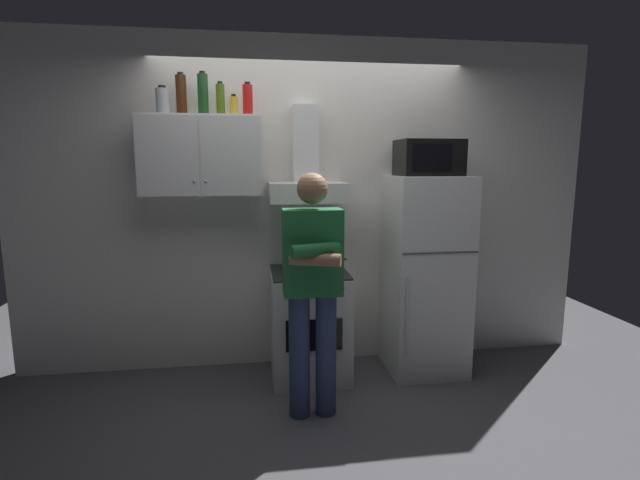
{
  "coord_description": "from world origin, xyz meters",
  "views": [
    {
      "loc": [
        -0.47,
        -3.31,
        1.7
      ],
      "look_at": [
        0.0,
        0.0,
        1.15
      ],
      "focal_mm": 26.31,
      "sensor_mm": 36.0,
      "label": 1
    }
  ],
  "objects_px": {
    "bottle_spice_jar": "(234,106)",
    "bottle_canister_steel": "(163,101)",
    "range_hood": "(307,176)",
    "microwave": "(428,158)",
    "cooking_pot": "(328,265)",
    "person_standing": "(313,287)",
    "stove_oven": "(309,324)",
    "bottle_olive_oil": "(220,100)",
    "bottle_soda_red": "(248,100)",
    "upper_cabinet": "(202,156)",
    "refrigerator": "(425,275)",
    "bottle_rum_dark": "(181,95)",
    "bottle_wine_green": "(203,94)"
  },
  "relations": [
    {
      "from": "person_standing",
      "to": "cooking_pot",
      "type": "bearing_deg",
      "value": 69.7
    },
    {
      "from": "person_standing",
      "to": "cooking_pot",
      "type": "relative_size",
      "value": 5.71
    },
    {
      "from": "upper_cabinet",
      "to": "cooking_pot",
      "type": "bearing_deg",
      "value": -14.73
    },
    {
      "from": "cooking_pot",
      "to": "bottle_wine_green",
      "type": "bearing_deg",
      "value": 164.61
    },
    {
      "from": "stove_oven",
      "to": "bottle_olive_oil",
      "type": "xyz_separation_m",
      "value": [
        -0.65,
        0.14,
        1.74
      ]
    },
    {
      "from": "person_standing",
      "to": "bottle_rum_dark",
      "type": "distance_m",
      "value": 1.75
    },
    {
      "from": "stove_oven",
      "to": "bottle_soda_red",
      "type": "bearing_deg",
      "value": 162.63
    },
    {
      "from": "bottle_spice_jar",
      "to": "bottle_canister_steel",
      "type": "bearing_deg",
      "value": -177.82
    },
    {
      "from": "bottle_rum_dark",
      "to": "bottle_spice_jar",
      "type": "bearing_deg",
      "value": -6.66
    },
    {
      "from": "bottle_olive_oil",
      "to": "bottle_rum_dark",
      "type": "height_order",
      "value": "bottle_rum_dark"
    },
    {
      "from": "bottle_canister_steel",
      "to": "bottle_rum_dark",
      "type": "relative_size",
      "value": 0.65
    },
    {
      "from": "range_hood",
      "to": "microwave",
      "type": "relative_size",
      "value": 1.56
    },
    {
      "from": "range_hood",
      "to": "bottle_wine_green",
      "type": "xyz_separation_m",
      "value": [
        -0.77,
        0.0,
        0.6
      ]
    },
    {
      "from": "cooking_pot",
      "to": "bottle_canister_steel",
      "type": "bearing_deg",
      "value": 169.82
    },
    {
      "from": "upper_cabinet",
      "to": "bottle_wine_green",
      "type": "height_order",
      "value": "bottle_wine_green"
    },
    {
      "from": "bottle_spice_jar",
      "to": "bottle_soda_red",
      "type": "bearing_deg",
      "value": 13.91
    },
    {
      "from": "range_hood",
      "to": "bottle_soda_red",
      "type": "distance_m",
      "value": 0.72
    },
    {
      "from": "bottle_soda_red",
      "to": "bottle_wine_green",
      "type": "bearing_deg",
      "value": -178.26
    },
    {
      "from": "bottle_canister_steel",
      "to": "bottle_spice_jar",
      "type": "bearing_deg",
      "value": 2.18
    },
    {
      "from": "upper_cabinet",
      "to": "refrigerator",
      "type": "xyz_separation_m",
      "value": [
        1.75,
        -0.12,
        -0.95
      ]
    },
    {
      "from": "microwave",
      "to": "cooking_pot",
      "type": "height_order",
      "value": "microwave"
    },
    {
      "from": "bottle_olive_oil",
      "to": "bottle_wine_green",
      "type": "xyz_separation_m",
      "value": [
        -0.13,
        -0.01,
        0.03
      ]
    },
    {
      "from": "range_hood",
      "to": "microwave",
      "type": "distance_m",
      "value": 0.97
    },
    {
      "from": "bottle_rum_dark",
      "to": "bottle_soda_red",
      "type": "bearing_deg",
      "value": -2.24
    },
    {
      "from": "microwave",
      "to": "cooking_pot",
      "type": "relative_size",
      "value": 1.67
    },
    {
      "from": "range_hood",
      "to": "microwave",
      "type": "xyz_separation_m",
      "value": [
        0.95,
        -0.11,
        0.14
      ]
    },
    {
      "from": "range_hood",
      "to": "refrigerator",
      "type": "xyz_separation_m",
      "value": [
        0.95,
        -0.13,
        -0.8
      ]
    },
    {
      "from": "microwave",
      "to": "bottle_canister_steel",
      "type": "bearing_deg",
      "value": 177.86
    },
    {
      "from": "range_hood",
      "to": "bottle_wine_green",
      "type": "relative_size",
      "value": 2.37
    },
    {
      "from": "bottle_spice_jar",
      "to": "bottle_canister_steel",
      "type": "distance_m",
      "value": 0.51
    },
    {
      "from": "stove_oven",
      "to": "bottle_canister_steel",
      "type": "relative_size",
      "value": 4.31
    },
    {
      "from": "bottle_canister_steel",
      "to": "bottle_olive_oil",
      "type": "distance_m",
      "value": 0.41
    },
    {
      "from": "cooking_pot",
      "to": "microwave",
      "type": "bearing_deg",
      "value": 9.57
    },
    {
      "from": "bottle_rum_dark",
      "to": "cooking_pot",
      "type": "bearing_deg",
      "value": -14.63
    },
    {
      "from": "person_standing",
      "to": "upper_cabinet",
      "type": "bearing_deg",
      "value": 135.74
    },
    {
      "from": "bottle_canister_steel",
      "to": "bottle_olive_oil",
      "type": "relative_size",
      "value": 0.81
    },
    {
      "from": "refrigerator",
      "to": "bottle_rum_dark",
      "type": "xyz_separation_m",
      "value": [
        -1.88,
        0.16,
        1.4
      ]
    },
    {
      "from": "upper_cabinet",
      "to": "bottle_soda_red",
      "type": "bearing_deg",
      "value": 2.25
    },
    {
      "from": "cooking_pot",
      "to": "bottle_soda_red",
      "type": "distance_m",
      "value": 1.39
    },
    {
      "from": "upper_cabinet",
      "to": "bottle_rum_dark",
      "type": "bearing_deg",
      "value": 166.01
    },
    {
      "from": "bottle_rum_dark",
      "to": "bottle_wine_green",
      "type": "height_order",
      "value": "bottle_wine_green"
    },
    {
      "from": "range_hood",
      "to": "person_standing",
      "type": "xyz_separation_m",
      "value": [
        -0.05,
        -0.73,
        -0.7
      ]
    },
    {
      "from": "bottle_rum_dark",
      "to": "upper_cabinet",
      "type": "bearing_deg",
      "value": -13.99
    },
    {
      "from": "bottle_spice_jar",
      "to": "bottle_wine_green",
      "type": "height_order",
      "value": "bottle_wine_green"
    },
    {
      "from": "upper_cabinet",
      "to": "bottle_olive_oil",
      "type": "xyz_separation_m",
      "value": [
        0.15,
        0.02,
        0.42
      ]
    },
    {
      "from": "range_hood",
      "to": "bottle_soda_red",
      "type": "bearing_deg",
      "value": 178.37
    },
    {
      "from": "bottle_spice_jar",
      "to": "range_hood",
      "type": "bearing_deg",
      "value": 1.36
    },
    {
      "from": "microwave",
      "to": "bottle_rum_dark",
      "type": "xyz_separation_m",
      "value": [
        -1.88,
        0.14,
        0.46
      ]
    },
    {
      "from": "stove_oven",
      "to": "bottle_olive_oil",
      "type": "bearing_deg",
      "value": 167.55
    },
    {
      "from": "person_standing",
      "to": "bottle_canister_steel",
      "type": "distance_m",
      "value": 1.75
    }
  ]
}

